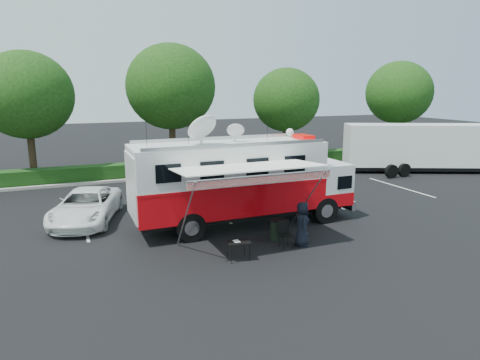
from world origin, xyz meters
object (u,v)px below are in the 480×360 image
object	(u,v)px
command_truck	(243,180)
semi_trailer	(423,147)
white_suv	(87,222)
trash_bin	(276,230)
folding_table	(238,243)

from	to	relation	value
command_truck	semi_trailer	distance (m)	17.73
command_truck	white_suv	world-z (taller)	command_truck
semi_trailer	trash_bin	bearing A→B (deg)	-151.99
command_truck	semi_trailer	bearing A→B (deg)	20.81
trash_bin	semi_trailer	bearing A→B (deg)	28.01
command_truck	trash_bin	bearing A→B (deg)	-77.06
white_suv	trash_bin	bearing A→B (deg)	-20.10
trash_bin	semi_trailer	xyz separation A→B (m)	(16.06, 8.54, 1.37)
command_truck	trash_bin	world-z (taller)	command_truck
folding_table	white_suv	bearing A→B (deg)	124.97
folding_table	trash_bin	world-z (taller)	trash_bin
trash_bin	white_suv	bearing A→B (deg)	142.27
folding_table	command_truck	bearing A→B (deg)	65.13
trash_bin	semi_trailer	distance (m)	18.24
white_suv	semi_trailer	size ratio (longest dim) A/B	0.48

